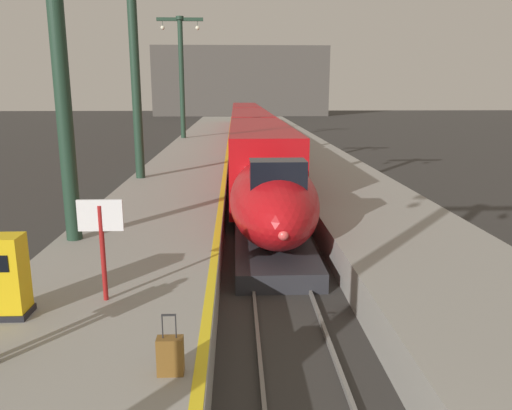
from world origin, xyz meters
TOP-DOWN VIEW (x-y plane):
  - platform_left at (-4.05, 24.75)m, footprint 4.80×110.00m
  - platform_right at (4.05, 24.75)m, footprint 4.80×110.00m
  - platform_left_safety_stripe at (-1.77, 24.75)m, footprint 0.20×107.80m
  - rail_main_left at (-0.75, 27.50)m, footprint 0.08×110.00m
  - rail_main_right at (0.75, 27.50)m, footprint 0.08×110.00m
  - highspeed_train_main at (0.00, 36.81)m, footprint 2.92×56.91m
  - station_column_mid at (-5.90, 11.09)m, footprint 4.00×0.68m
  - station_column_far at (-5.90, 21.55)m, footprint 4.00×0.68m
  - station_column_distant at (-5.90, 42.72)m, footprint 4.00×0.68m
  - rolling_suitcase at (-2.21, 3.84)m, footprint 0.40×0.22m
  - ticket_machine_yellow at (-5.55, 6.00)m, footprint 0.76×0.62m
  - departure_info_board at (-3.90, 6.69)m, footprint 0.90×0.10m
  - terminus_back_wall at (0.00, 102.00)m, footprint 36.00×2.00m

SIDE VIEW (x-z plane):
  - rail_main_left at x=-0.75m, z-range 0.00..0.12m
  - rail_main_right at x=0.75m, z-range 0.00..0.12m
  - platform_left at x=-4.05m, z-range 0.00..1.05m
  - platform_right at x=4.05m, z-range 0.00..1.05m
  - platform_left_safety_stripe at x=-1.77m, z-range 1.05..1.06m
  - rolling_suitcase at x=-2.21m, z-range 0.86..1.85m
  - ticket_machine_yellow at x=-5.55m, z-range 0.99..2.59m
  - highspeed_train_main at x=0.00m, z-range 0.16..3.76m
  - departure_info_board at x=-3.90m, z-range 1.50..3.62m
  - station_column_far at x=-5.90m, z-range 1.99..11.44m
  - terminus_back_wall at x=0.00m, z-range 0.00..14.00m
  - station_column_distant at x=-5.90m, z-range 2.02..12.44m
  - station_column_mid at x=-5.90m, z-range 2.02..12.45m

